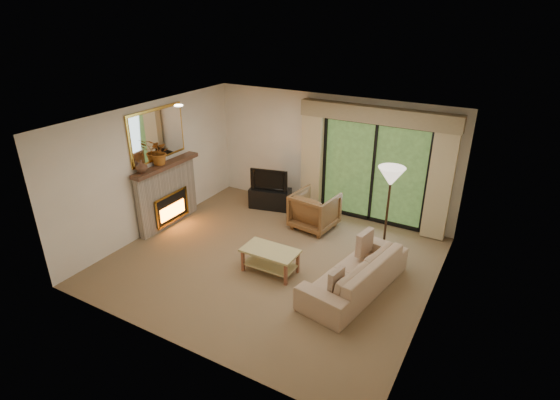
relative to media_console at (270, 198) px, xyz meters
The scene contains 22 objects.
floor 2.30m from the media_console, 58.49° to the right, with size 5.50×5.50×0.00m, color #7E6546.
ceiling 3.29m from the media_console, 58.49° to the right, with size 5.50×5.50×0.00m, color silver.
wall_back 1.70m from the media_console, 24.70° to the left, with size 5.00×5.00×0.00m, color beige.
wall_front 4.73m from the media_console, 74.96° to the right, with size 5.00×5.00×0.00m, color beige.
wall_left 2.71m from the media_console, 128.56° to the right, with size 5.00×5.00×0.00m, color beige.
wall_right 4.53m from the media_console, 26.30° to the right, with size 5.00×5.00×0.00m, color beige.
fireplace 2.31m from the media_console, 129.34° to the right, with size 0.24×1.70×1.37m, color gray, non-canonical shape.
mirror 2.89m from the media_console, 130.97° to the right, with size 0.07×1.45×1.02m, color gold, non-canonical shape.
sliding_door 2.41m from the media_console, 12.83° to the left, with size 2.26×0.10×2.16m, color black, non-canonical shape.
curtain_left 1.35m from the media_console, 24.76° to the left, with size 0.45×0.18×2.35m, color tan.
curtain_right 3.70m from the media_console, ahead, with size 0.45×0.18×2.35m, color tan.
cornice 3.06m from the media_console, 10.58° to the left, with size 3.20×0.24×0.32m, color #927E5B.
media_console is the anchor object (origin of this frame).
tv 0.48m from the media_console, 90.00° to the right, with size 0.85×0.11×0.49m, color black.
armchair 1.37m from the media_console, 16.73° to the right, with size 0.83×0.85×0.78m, color brown.
sofa 3.46m from the media_console, 35.86° to the right, with size 2.16×0.84×0.63m, color tan.
pillow_near 3.81m from the media_console, 44.13° to the right, with size 0.09×0.34×0.34m, color brown.
pillow_far 3.09m from the media_console, 27.21° to the right, with size 0.11×0.42×0.42m, color brown.
coffee_table 2.63m from the media_console, 59.19° to the right, with size 0.97×0.53×0.44m, color tan, non-canonical shape.
floor_lamp 3.08m from the media_console, 15.34° to the right, with size 0.47×0.47×1.75m, color beige, non-canonical shape.
vase 3.02m from the media_console, 121.03° to the right, with size 0.23×0.23×0.24m, color #482D1F.
branches 2.72m from the media_console, 127.34° to the right, with size 0.46×0.40×0.51m, color #9B541A.
Camera 1 is at (3.49, -5.85, 4.30)m, focal length 28.00 mm.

